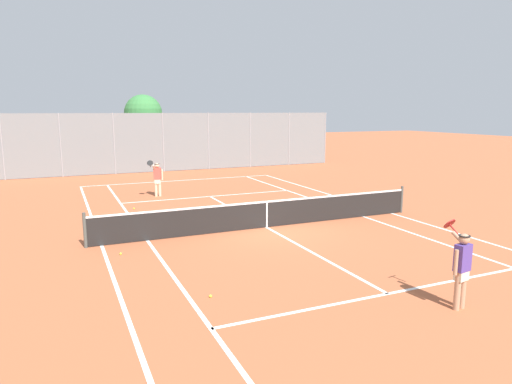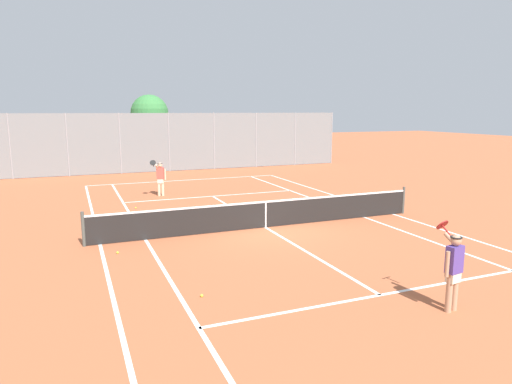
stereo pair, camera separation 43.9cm
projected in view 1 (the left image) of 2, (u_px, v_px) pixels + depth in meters
ground_plane at (267, 228)px, 15.94m from camera, size 120.00×120.00×0.00m
court_line_markings at (267, 227)px, 15.94m from camera, size 11.10×23.90×0.01m
tennis_net at (267, 213)px, 15.85m from camera, size 12.00×0.10×1.07m
player_near_side at (461, 266)px, 9.26m from camera, size 0.58×0.80×1.77m
player_far_left at (157, 177)px, 21.58m from camera, size 0.81×0.70×1.77m
loose_tennis_ball_0 at (311, 206)px, 19.44m from camera, size 0.07×0.07×0.07m
loose_tennis_ball_1 at (270, 221)px, 16.78m from camera, size 0.07×0.07×0.07m
loose_tennis_ball_2 at (121, 254)px, 12.92m from camera, size 0.07×0.07×0.07m
loose_tennis_ball_3 at (211, 296)px, 9.97m from camera, size 0.07×0.07×0.07m
loose_tennis_ball_4 at (231, 216)px, 17.53m from camera, size 0.07×0.07×0.07m
loose_tennis_ball_5 at (134, 208)px, 18.89m from camera, size 0.07×0.07×0.07m
back_fence at (163, 142)px, 30.32m from camera, size 25.27×0.08×3.90m
tree_behind_left at (142, 115)px, 31.51m from camera, size 2.60×2.60×5.13m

